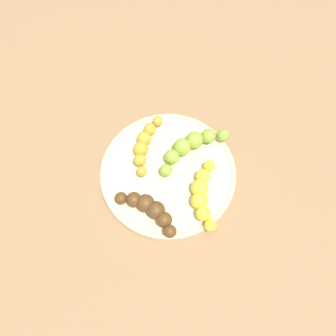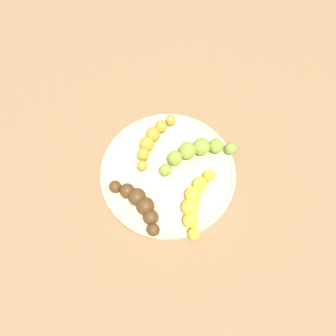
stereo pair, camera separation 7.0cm
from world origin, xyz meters
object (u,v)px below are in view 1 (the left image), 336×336
object	(u,v)px
fruit_bowl	(168,173)
banana_overripe	(149,209)
banana_yellow	(202,194)
banana_spotted	(145,144)
banana_green	(190,146)

from	to	relation	value
fruit_bowl	banana_overripe	world-z (taller)	banana_overripe
fruit_bowl	banana_overripe	distance (m)	0.09
fruit_bowl	banana_yellow	distance (m)	0.09
fruit_bowl	banana_yellow	world-z (taller)	banana_yellow
banana_spotted	banana_green	bearing A→B (deg)	-168.74
banana_overripe	fruit_bowl	bearing A→B (deg)	11.44
fruit_bowl	banana_green	world-z (taller)	banana_green
fruit_bowl	banana_spotted	distance (m)	0.08
banana_spotted	banana_overripe	xyz separation A→B (m)	(0.09, 0.10, 0.00)
banana_yellow	banana_overripe	bearing A→B (deg)	17.63
banana_yellow	banana_overripe	distance (m)	0.10
banana_green	banana_overripe	distance (m)	0.15
banana_green	banana_overripe	world-z (taller)	same
banana_yellow	fruit_bowl	bearing A→B (deg)	-37.85
banana_yellow	banana_spotted	world-z (taller)	banana_yellow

